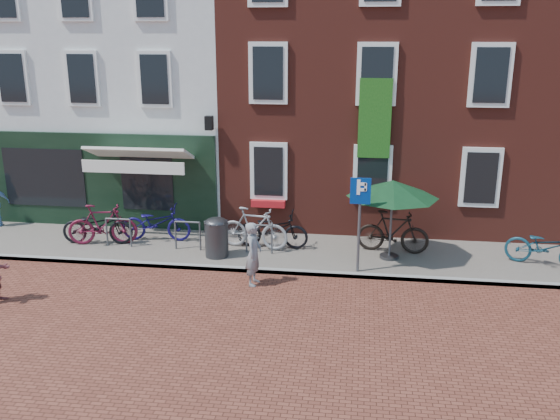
# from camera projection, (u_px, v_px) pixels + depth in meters

# --- Properties ---
(ground) EXTENTS (80.00, 80.00, 0.00)m
(ground) POSITION_uv_depth(u_px,v_px,m) (232.00, 272.00, 15.32)
(ground) COLOR brown
(sidewalk) EXTENTS (24.00, 3.00, 0.10)m
(sidewalk) POSITION_uv_depth(u_px,v_px,m) (279.00, 252.00, 16.60)
(sidewalk) COLOR slate
(sidewalk) RESTS_ON ground
(building_stucco) EXTENTS (8.00, 8.00, 9.00)m
(building_stucco) POSITION_uv_depth(u_px,v_px,m) (134.00, 73.00, 21.34)
(building_stucco) COLOR silver
(building_stucco) RESTS_ON ground
(building_brick_mid) EXTENTS (6.00, 8.00, 10.00)m
(building_brick_mid) POSITION_uv_depth(u_px,v_px,m) (330.00, 60.00, 20.28)
(building_brick_mid) COLOR maroon
(building_brick_mid) RESTS_ON ground
(building_brick_right) EXTENTS (6.00, 8.00, 10.00)m
(building_brick_right) POSITION_uv_depth(u_px,v_px,m) (514.00, 61.00, 19.50)
(building_brick_right) COLOR maroon
(building_brick_right) RESTS_ON ground
(litter_bin) EXTENTS (0.63, 0.63, 1.15)m
(litter_bin) POSITION_uv_depth(u_px,v_px,m) (216.00, 235.00, 15.97)
(litter_bin) COLOR #353538
(litter_bin) RESTS_ON sidewalk
(parking_sign) EXTENTS (0.50, 0.08, 2.43)m
(parking_sign) POSITION_uv_depth(u_px,v_px,m) (360.00, 208.00, 14.63)
(parking_sign) COLOR #4C4C4F
(parking_sign) RESTS_ON sidewalk
(parasol) EXTENTS (2.40, 2.40, 2.24)m
(parasol) POSITION_uv_depth(u_px,v_px,m) (393.00, 186.00, 15.43)
(parasol) COLOR #4C4C4F
(parasol) RESTS_ON sidewalk
(woman) EXTENTS (0.44, 0.61, 1.57)m
(woman) POSITION_uv_depth(u_px,v_px,m) (254.00, 254.00, 14.37)
(woman) COLOR gray
(woman) RESTS_ON ground
(bicycle_0) EXTENTS (2.07, 0.91, 1.05)m
(bicycle_0) POSITION_uv_depth(u_px,v_px,m) (97.00, 226.00, 16.96)
(bicycle_0) COLOR black
(bicycle_0) RESTS_ON sidewalk
(bicycle_1) EXTENTS (2.02, 0.95, 1.17)m
(bicycle_1) POSITION_uv_depth(u_px,v_px,m) (102.00, 224.00, 16.89)
(bicycle_1) COLOR maroon
(bicycle_1) RESTS_ON sidewalk
(bicycle_2) EXTENTS (2.05, 0.83, 1.05)m
(bicycle_2) POSITION_uv_depth(u_px,v_px,m) (156.00, 223.00, 17.23)
(bicycle_2) COLOR #150E52
(bicycle_2) RESTS_ON sidewalk
(bicycle_3) EXTENTS (2.01, 0.85, 1.17)m
(bicycle_3) POSITION_uv_depth(u_px,v_px,m) (254.00, 228.00, 16.57)
(bicycle_3) COLOR gray
(bicycle_3) RESTS_ON sidewalk
(bicycle_4) EXTENTS (2.03, 0.77, 1.05)m
(bicycle_4) POSITION_uv_depth(u_px,v_px,m) (272.00, 229.00, 16.65)
(bicycle_4) COLOR black
(bicycle_4) RESTS_ON sidewalk
(bicycle_5) EXTENTS (2.00, 0.77, 1.17)m
(bicycle_5) POSITION_uv_depth(u_px,v_px,m) (393.00, 232.00, 16.27)
(bicycle_5) COLOR black
(bicycle_5) RESTS_ON sidewalk
(bicycle_6) EXTENTS (2.12, 1.43, 1.05)m
(bicycle_6) POSITION_uv_depth(u_px,v_px,m) (546.00, 247.00, 15.28)
(bicycle_6) COLOR #113949
(bicycle_6) RESTS_ON sidewalk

